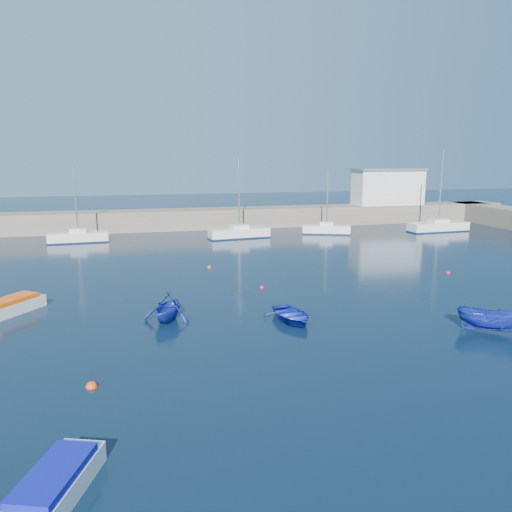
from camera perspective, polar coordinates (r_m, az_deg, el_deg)
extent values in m
plane|color=black|center=(24.47, 3.24, -11.85)|extent=(220.00, 220.00, 0.00)
cube|color=#716456|center=(68.33, -8.12, 4.20)|extent=(96.00, 4.50, 2.60)
cube|color=silver|center=(76.95, 14.82, 7.57)|extent=(10.00, 4.00, 5.00)
cube|color=silver|center=(60.29, -19.65, 2.01)|extent=(6.66, 2.24, 1.14)
cylinder|color=#B7BABC|center=(59.80, -19.93, 6.12)|extent=(0.17, 0.17, 7.54)
cube|color=silver|center=(59.88, -1.93, 2.62)|extent=(7.47, 2.94, 1.16)
cylinder|color=#B7BABC|center=(59.35, -1.96, 7.16)|extent=(0.17, 0.17, 8.37)
cube|color=silver|center=(63.62, 8.05, 3.00)|extent=(6.12, 3.69, 1.10)
cylinder|color=#B7BABC|center=(63.17, 8.15, 6.55)|extent=(0.16, 0.16, 6.81)
cube|color=silver|center=(69.42, 20.09, 3.14)|extent=(8.20, 2.77, 1.18)
cylinder|color=#B7BABC|center=(68.94, 20.39, 7.45)|extent=(0.17, 0.17, 9.29)
cube|color=silver|center=(34.85, -26.01, -5.27)|extent=(3.55, 4.12, 0.73)
cube|color=#EF590D|center=(34.72, -26.09, -4.48)|extent=(2.89, 3.26, 0.27)
cube|color=silver|center=(16.68, -21.99, -23.41)|extent=(2.65, 4.17, 0.67)
cube|color=#0D1392|center=(16.43, -22.12, -22.08)|extent=(2.25, 3.22, 0.25)
imported|color=#16279E|center=(29.84, 4.10, -6.76)|extent=(3.09, 3.98, 0.76)
imported|color=#16279E|center=(30.16, -10.11, -5.76)|extent=(3.93, 4.14, 1.71)
imported|color=#16279E|center=(30.91, 25.30, -6.60)|extent=(3.66, 3.24, 1.38)
sphere|color=#F93B0D|center=(22.98, -18.27, -14.04)|extent=(0.50, 0.50, 0.50)
sphere|color=red|center=(37.22, 0.67, -3.67)|extent=(0.38, 0.38, 0.38)
sphere|color=#F93B0D|center=(44.12, -5.37, -1.34)|extent=(0.39, 0.39, 0.39)
sphere|color=red|center=(44.81, 21.10, -1.86)|extent=(0.39, 0.39, 0.39)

